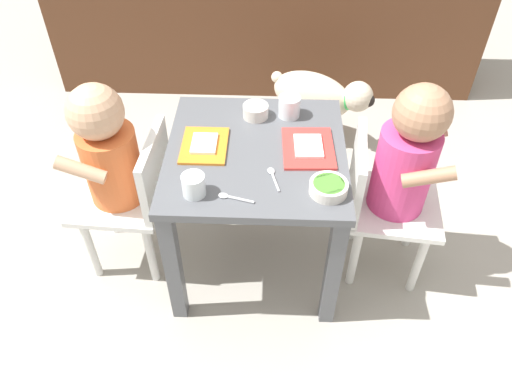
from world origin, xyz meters
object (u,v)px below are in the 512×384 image
at_px(water_cup_right, 194,186).
at_px(spoon_by_right_tray, 273,177).
at_px(seated_child_right, 402,164).
at_px(dog, 319,96).
at_px(water_cup_left, 289,107).
at_px(spoon_by_left_tray, 232,197).
at_px(seated_child_left, 114,159).
at_px(cereal_bowl_right_side, 256,111).
at_px(food_tray_left, 204,145).
at_px(food_tray_right, 308,148).
at_px(dining_table, 256,174).
at_px(veggie_bowl_far, 329,187).

distance_m(water_cup_right, spoon_by_right_tray, 0.22).
xyz_separation_m(seated_child_right, dog, (-0.19, 0.70, -0.23)).
bearing_deg(water_cup_left, spoon_by_left_tray, -111.69).
height_order(seated_child_left, water_cup_right, seated_child_left).
bearing_deg(cereal_bowl_right_side, seated_child_left, -157.33).
height_order(food_tray_left, food_tray_right, same).
distance_m(spoon_by_left_tray, spoon_by_right_tray, 0.14).
bearing_deg(spoon_by_left_tray, water_cup_right, 172.24).
xyz_separation_m(dining_table, food_tray_right, (0.15, 0.01, 0.10)).
bearing_deg(spoon_by_left_tray, cereal_bowl_right_side, 82.83).
height_order(food_tray_left, spoon_by_right_tray, food_tray_left).
height_order(water_cup_right, veggie_bowl_far, water_cup_right).
relative_size(dining_table, food_tray_left, 3.17).
xyz_separation_m(dog, spoon_by_right_tray, (-0.19, -0.81, 0.26)).
xyz_separation_m(seated_child_left, water_cup_left, (0.52, 0.18, 0.07)).
bearing_deg(food_tray_left, cereal_bowl_right_side, 47.52).
height_order(dining_table, dog, dining_table).
xyz_separation_m(food_tray_right, water_cup_right, (-0.31, -0.20, 0.02)).
height_order(dining_table, water_cup_left, water_cup_left).
height_order(dining_table, cereal_bowl_right_side, cereal_bowl_right_side).
bearing_deg(water_cup_left, seated_child_right, -29.68).
relative_size(seated_child_left, cereal_bowl_right_side, 8.64).
bearing_deg(water_cup_left, cereal_bowl_right_side, -174.33).
height_order(food_tray_left, water_cup_left, water_cup_left).
bearing_deg(spoon_by_left_tray, seated_child_right, 21.87).
bearing_deg(spoon_by_left_tray, veggie_bowl_far, 7.52).
height_order(dog, food_tray_right, food_tray_right).
bearing_deg(dog, veggie_bowl_far, -92.76).
bearing_deg(water_cup_right, veggie_bowl_far, 3.17).
xyz_separation_m(dog, cereal_bowl_right_side, (-0.25, -0.52, 0.28)).
xyz_separation_m(seated_child_left, veggie_bowl_far, (0.62, -0.16, 0.06)).
height_order(dog, spoon_by_left_tray, spoon_by_left_tray).
relative_size(dog, water_cup_right, 7.04).
bearing_deg(veggie_bowl_far, seated_child_left, 165.41).
relative_size(seated_child_right, food_tray_left, 4.16).
xyz_separation_m(seated_child_right, spoon_by_right_tray, (-0.37, -0.11, 0.04)).
bearing_deg(food_tray_left, water_cup_right, -90.98).
distance_m(seated_child_right, food_tray_right, 0.28).
bearing_deg(food_tray_right, cereal_bowl_right_side, 135.47).
bearing_deg(spoon_by_right_tray, dog, 77.00).
distance_m(dining_table, veggie_bowl_far, 0.28).
distance_m(dining_table, food_tray_left, 0.18).
bearing_deg(water_cup_left, dining_table, -118.50).
bearing_deg(cereal_bowl_right_side, food_tray_left, -132.48).
bearing_deg(seated_child_right, water_cup_right, -162.87).
bearing_deg(spoon_by_right_tray, seated_child_right, 16.00).
distance_m(food_tray_right, water_cup_left, 0.18).
bearing_deg(water_cup_right, food_tray_left, 89.02).
relative_size(dog, cereal_bowl_right_side, 5.51).
xyz_separation_m(seated_child_left, seated_child_right, (0.85, -0.00, 0.01)).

